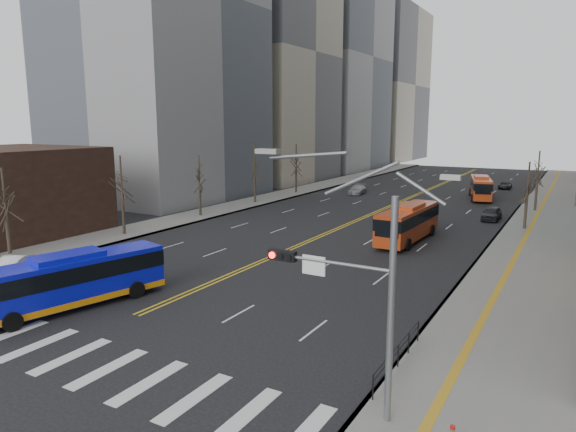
{
  "coord_description": "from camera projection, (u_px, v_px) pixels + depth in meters",
  "views": [
    {
      "loc": [
        20.28,
        -13.8,
        10.34
      ],
      "look_at": [
        3.98,
        14.69,
        4.31
      ],
      "focal_mm": 32.0,
      "sensor_mm": 36.0,
      "label": 1
    }
  ],
  "objects": [
    {
      "name": "pedestrian_railing",
      "position": [
        398.0,
        352.0,
        21.55
      ],
      "size": [
        0.06,
        6.06,
        1.02
      ],
      "color": "black",
      "rests_on": "sidewalk_right"
    },
    {
      "name": "centerline",
      "position": [
        408.0,
        198.0,
        70.51
      ],
      "size": [
        0.55,
        100.0,
        0.01
      ],
      "color": "gold",
      "rests_on": "ground"
    },
    {
      "name": "office_towers",
      "position": [
        442.0,
        31.0,
        77.66
      ],
      "size": [
        83.0,
        134.0,
        58.0
      ],
      "color": "gray",
      "rests_on": "ground"
    },
    {
      "name": "crosswalk",
      "position": [
        54.0,
        350.0,
        23.56
      ],
      "size": [
        26.7,
        4.0,
        0.01
      ],
      "color": "silver",
      "rests_on": "ground"
    },
    {
      "name": "car_silver",
      "position": [
        357.0,
        189.0,
        74.59
      ],
      "size": [
        2.5,
        4.81,
        1.33
      ],
      "primitive_type": "imported",
      "rotation": [
        0.0,
        0.0,
        0.14
      ],
      "color": "#939398",
      "rests_on": "ground"
    },
    {
      "name": "sidewalk_right",
      "position": [
        545.0,
        222.0,
        53.41
      ],
      "size": [
        7.0,
        130.0,
        0.15
      ],
      "primitive_type": "cube",
      "color": "gray",
      "rests_on": "ground"
    },
    {
      "name": "signal_mast",
      "position": [
        352.0,
        284.0,
        17.66
      ],
      "size": [
        5.37,
        0.37,
        9.39
      ],
      "color": "gray",
      "rests_on": "ground"
    },
    {
      "name": "car_white",
      "position": [
        13.0,
        267.0,
        34.66
      ],
      "size": [
        2.98,
        4.52,
        1.41
      ],
      "primitive_type": "imported",
      "rotation": [
        0.0,
        0.0,
        0.38
      ],
      "color": "silver",
      "rests_on": "ground"
    },
    {
      "name": "car_dark_far",
      "position": [
        505.0,
        185.0,
        80.48
      ],
      "size": [
        1.84,
        3.87,
        1.07
      ],
      "primitive_type": "imported",
      "rotation": [
        0.0,
        0.0,
        0.02
      ],
      "color": "black",
      "rests_on": "ground"
    },
    {
      "name": "car_dark_mid",
      "position": [
        492.0,
        213.0,
        54.78
      ],
      "size": [
        1.73,
        4.26,
        1.45
      ],
      "primitive_type": "imported",
      "rotation": [
        0.0,
        0.0,
        -0.0
      ],
      "color": "black",
      "rests_on": "ground"
    },
    {
      "name": "blue_bus",
      "position": [
        69.0,
        280.0,
        28.63
      ],
      "size": [
        4.84,
        11.03,
        3.17
      ],
      "color": "#0D13CD",
      "rests_on": "ground"
    },
    {
      "name": "red_bus_far",
      "position": [
        481.0,
        186.0,
        69.62
      ],
      "size": [
        4.48,
        10.23,
        3.19
      ],
      "color": "#AE3612",
      "rests_on": "ground"
    },
    {
      "name": "ground",
      "position": [
        54.0,
        350.0,
        23.56
      ],
      "size": [
        220.0,
        220.0,
        0.0
      ],
      "primitive_type": "plane",
      "color": "black"
    },
    {
      "name": "street_trees",
      "position": [
        290.0,
        173.0,
        55.68
      ],
      "size": [
        35.2,
        47.2,
        7.6
      ],
      "color": "black",
      "rests_on": "ground"
    },
    {
      "name": "sidewalk_left",
      "position": [
        268.0,
        198.0,
        70.02
      ],
      "size": [
        5.0,
        130.0,
        0.15
      ],
      "primitive_type": "cube",
      "color": "gray",
      "rests_on": "ground"
    },
    {
      "name": "red_bus_near",
      "position": [
        408.0,
        221.0,
        44.86
      ],
      "size": [
        2.91,
        10.37,
        3.29
      ],
      "color": "#AE3612",
      "rests_on": "ground"
    }
  ]
}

